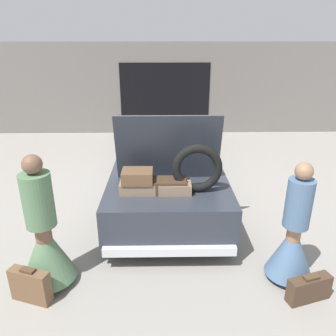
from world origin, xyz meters
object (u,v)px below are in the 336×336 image
(person_right, at_px, (293,240))
(suitcase_beside_right_person, at_px, (309,289))
(suitcase_beside_left_person, at_px, (31,286))
(person_left, at_px, (45,241))
(car, at_px, (167,161))

(person_right, relative_size, suitcase_beside_right_person, 2.89)
(person_right, relative_size, suitcase_beside_left_person, 3.14)
(person_right, bearing_deg, person_left, 90.68)
(car, bearing_deg, suitcase_beside_left_person, -117.81)
(person_right, bearing_deg, suitcase_beside_left_person, 96.35)
(suitcase_beside_left_person, bearing_deg, car, 62.19)
(car, relative_size, suitcase_beside_right_person, 9.34)
(car, height_order, suitcase_beside_left_person, car)
(suitcase_beside_right_person, bearing_deg, person_left, 173.40)
(person_left, xyz_separation_m, person_right, (3.05, 0.02, -0.04))
(suitcase_beside_right_person, bearing_deg, suitcase_beside_left_person, 179.13)
(car, xyz_separation_m, suitcase_beside_right_person, (1.63, -3.16, -0.43))
(person_left, bearing_deg, person_right, 92.58)
(suitcase_beside_right_person, bearing_deg, person_right, 105.21)
(person_left, bearing_deg, suitcase_beside_right_person, 85.54)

